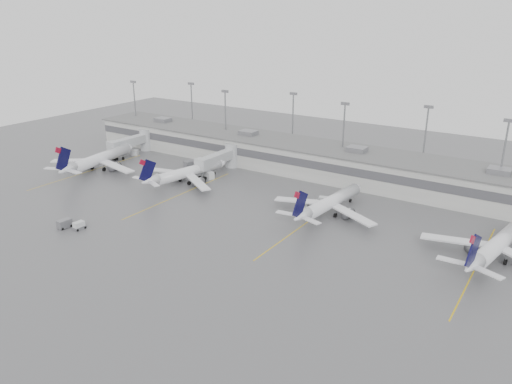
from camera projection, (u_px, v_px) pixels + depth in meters
The scene contains 20 objects.
ground at pixel (168, 246), 98.11m from camera, with size 260.00×260.00×0.00m, color #565658.
terminal at pixel (306, 157), 142.29m from camera, with size 152.00×17.00×9.45m.
light_masts at pixel (317, 127), 144.14m from camera, with size 142.40×8.00×20.60m.
jet_bridge_left at pixel (136, 141), 161.29m from camera, with size 4.00×17.20×7.00m.
jet_bridge_right at pixel (223, 158), 143.29m from camera, with size 4.00×17.20×7.00m.
stand_markings at pixel (238, 208), 116.98m from camera, with size 105.25×40.00×0.01m.
jet_far_left at pixel (98, 159), 144.03m from camera, with size 28.45×32.15×10.46m.
jet_mid_left at pixel (186, 173), 133.17m from camera, with size 25.17×28.50×9.32m.
jet_mid_right at pixel (329, 203), 112.20m from camera, with size 25.80×29.05×9.41m.
jet_far_right at pixel (497, 245), 91.54m from camera, with size 26.43×29.89×9.75m.
baggage_tug at pixel (79, 226), 105.43m from camera, with size 1.85×2.71×1.67m.
baggage_cart at pixel (64, 224), 106.03m from camera, with size 1.85×2.99×1.86m.
gse_uld_a at pixel (134, 152), 159.65m from camera, with size 2.50×1.66×1.77m, color silver.
gse_uld_b at pixel (209, 175), 137.41m from camera, with size 2.69×1.79×1.90m, color silver.
gse_uld_c at pixel (324, 200), 119.75m from camera, with size 2.24×1.50×1.59m, color silver.
gse_loader at pixel (190, 164), 146.43m from camera, with size 2.21×3.53×2.21m, color slate.
cone_a at pixel (125, 168), 145.13m from camera, with size 0.47×0.47×0.74m, color #E16504.
cone_b at pixel (184, 175), 138.88m from camera, with size 0.48×0.48×0.77m, color #E16504.
cone_c at pixel (318, 206), 117.31m from camera, with size 0.41×0.41×0.65m, color #E16504.
cone_d at pixel (468, 244), 97.91m from camera, with size 0.46×0.46×0.73m, color #E16504.
Camera 1 is at (62.99, -64.63, 43.52)m, focal length 35.00 mm.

